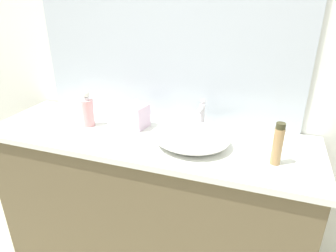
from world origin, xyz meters
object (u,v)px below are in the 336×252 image
Objects in this scene: lotion_bottle at (278,144)px; tissue_box at (136,115)px; soap_dispenser at (88,111)px; sink_basin at (192,137)px.

lotion_bottle is 0.76m from tissue_box.
soap_dispenser is at bearing -165.03° from tissue_box.
sink_basin is 1.92× the size of lotion_bottle.
soap_dispenser is 1.21× the size of tissue_box.
soap_dispenser reaches higher than lotion_bottle.
soap_dispenser is 1.01m from lotion_bottle.
lotion_bottle is (1.01, -0.09, 0.01)m from soap_dispenser.
soap_dispenser is (-0.62, 0.04, 0.04)m from sink_basin.
tissue_box is at bearing 167.83° from lotion_bottle.
soap_dispenser reaches higher than sink_basin.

